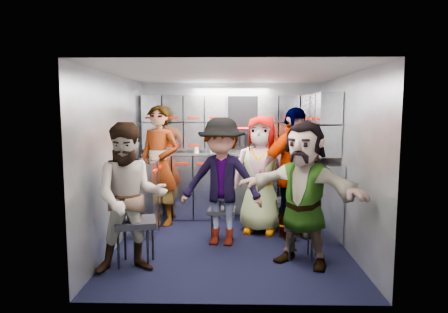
{
  "coord_description": "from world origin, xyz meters",
  "views": [
    {
      "loc": [
        0.02,
        -4.79,
        1.68
      ],
      "look_at": [
        -0.09,
        0.35,
        1.08
      ],
      "focal_mm": 32.0,
      "sensor_mm": 36.0,
      "label": 1
    }
  ],
  "objects_px": {
    "attendant_arc_d": "(292,173)",
    "jump_seat_near_right": "(300,228)",
    "attendant_arc_a": "(131,198)",
    "jump_seat_mid_left": "(222,212)",
    "attendant_arc_e": "(303,193)",
    "attendant_arc_b": "(221,182)",
    "jump_seat_near_left": "(136,225)",
    "attendant_arc_c": "(261,174)",
    "jump_seat_mid_right": "(290,204)",
    "jump_seat_center": "(259,201)",
    "attendant_standing": "(159,165)"
  },
  "relations": [
    {
      "from": "jump_seat_mid_left",
      "to": "jump_seat_mid_right",
      "type": "distance_m",
      "value": 0.97
    },
    {
      "from": "jump_seat_center",
      "to": "attendant_arc_c",
      "type": "xyz_separation_m",
      "value": [
        0.0,
        -0.18,
        0.41
      ]
    },
    {
      "from": "jump_seat_mid_right",
      "to": "jump_seat_near_right",
      "type": "xyz_separation_m",
      "value": [
        -0.02,
        -0.93,
        -0.06
      ]
    },
    {
      "from": "attendant_arc_e",
      "to": "jump_seat_center",
      "type": "bearing_deg",
      "value": 137.43
    },
    {
      "from": "attendant_arc_c",
      "to": "attendant_arc_b",
      "type": "bearing_deg",
      "value": -121.64
    },
    {
      "from": "jump_seat_mid_left",
      "to": "attendant_arc_e",
      "type": "bearing_deg",
      "value": -42.39
    },
    {
      "from": "attendant_standing",
      "to": "jump_seat_near_left",
      "type": "bearing_deg",
      "value": -67.14
    },
    {
      "from": "attendant_arc_b",
      "to": "attendant_arc_d",
      "type": "height_order",
      "value": "attendant_arc_d"
    },
    {
      "from": "attendant_arc_d",
      "to": "jump_seat_near_left",
      "type": "bearing_deg",
      "value": -179.19
    },
    {
      "from": "attendant_arc_b",
      "to": "jump_seat_center",
      "type": "bearing_deg",
      "value": 64.44
    },
    {
      "from": "jump_seat_center",
      "to": "jump_seat_near_right",
      "type": "relative_size",
      "value": 1.12
    },
    {
      "from": "attendant_arc_b",
      "to": "jump_seat_mid_left",
      "type": "bearing_deg",
      "value": 100.99
    },
    {
      "from": "jump_seat_near_left",
      "to": "attendant_arc_a",
      "type": "bearing_deg",
      "value": -90.0
    },
    {
      "from": "jump_seat_near_right",
      "to": "attendant_arc_d",
      "type": "distance_m",
      "value": 0.91
    },
    {
      "from": "jump_seat_center",
      "to": "jump_seat_near_right",
      "type": "distance_m",
      "value": 1.22
    },
    {
      "from": "attendant_arc_a",
      "to": "attendant_arc_c",
      "type": "xyz_separation_m",
      "value": [
        1.43,
        1.4,
        0.02
      ]
    },
    {
      "from": "attendant_arc_a",
      "to": "attendant_arc_e",
      "type": "xyz_separation_m",
      "value": [
        1.81,
        0.24,
        0.01
      ]
    },
    {
      "from": "jump_seat_near_right",
      "to": "attendant_arc_c",
      "type": "relative_size",
      "value": 0.25
    },
    {
      "from": "jump_seat_mid_left",
      "to": "jump_seat_center",
      "type": "distance_m",
      "value": 0.74
    },
    {
      "from": "jump_seat_near_right",
      "to": "attendant_arc_b",
      "type": "height_order",
      "value": "attendant_arc_b"
    },
    {
      "from": "attendant_arc_d",
      "to": "jump_seat_near_right",
      "type": "bearing_deg",
      "value": -119.17
    },
    {
      "from": "jump_seat_center",
      "to": "jump_seat_mid_left",
      "type": "bearing_deg",
      "value": -134.91
    },
    {
      "from": "attendant_standing",
      "to": "attendant_arc_a",
      "type": "bearing_deg",
      "value": -67.24
    },
    {
      "from": "jump_seat_near_left",
      "to": "attendant_standing",
      "type": "relative_size",
      "value": 0.29
    },
    {
      "from": "attendant_arc_e",
      "to": "attendant_arc_d",
      "type": "bearing_deg",
      "value": 120.43
    },
    {
      "from": "jump_seat_mid_right",
      "to": "jump_seat_center",
      "type": "bearing_deg",
      "value": 149.99
    },
    {
      "from": "attendant_standing",
      "to": "attendant_arc_a",
      "type": "xyz_separation_m",
      "value": [
        0.03,
        -1.75,
        -0.09
      ]
    },
    {
      "from": "jump_seat_mid_left",
      "to": "attendant_arc_c",
      "type": "distance_m",
      "value": 0.76
    },
    {
      "from": "jump_seat_near_right",
      "to": "attendant_arc_a",
      "type": "bearing_deg",
      "value": -167.06
    },
    {
      "from": "attendant_arc_e",
      "to": "jump_seat_mid_left",
      "type": "bearing_deg",
      "value": 169.35
    },
    {
      "from": "attendant_standing",
      "to": "attendant_arc_e",
      "type": "xyz_separation_m",
      "value": [
        1.83,
        -1.51,
        -0.09
      ]
    },
    {
      "from": "jump_seat_near_right",
      "to": "jump_seat_near_left",
      "type": "bearing_deg",
      "value": -172.58
    },
    {
      "from": "attendant_arc_b",
      "to": "attendant_arc_c",
      "type": "bearing_deg",
      "value": 56.08
    },
    {
      "from": "attendant_arc_c",
      "to": "jump_seat_center",
      "type": "bearing_deg",
      "value": 103.27
    },
    {
      "from": "jump_seat_near_left",
      "to": "attendant_arc_c",
      "type": "relative_size",
      "value": 0.32
    },
    {
      "from": "attendant_arc_a",
      "to": "attendant_arc_c",
      "type": "height_order",
      "value": "attendant_arc_c"
    },
    {
      "from": "jump_seat_mid_right",
      "to": "attendant_arc_e",
      "type": "distance_m",
      "value": 1.17
    },
    {
      "from": "jump_seat_center",
      "to": "jump_seat_mid_right",
      "type": "bearing_deg",
      "value": -30.01
    },
    {
      "from": "jump_seat_near_left",
      "to": "jump_seat_mid_right",
      "type": "height_order",
      "value": "jump_seat_near_left"
    },
    {
      "from": "attendant_arc_a",
      "to": "attendant_arc_b",
      "type": "xyz_separation_m",
      "value": [
        0.91,
        0.87,
        0.02
      ]
    },
    {
      "from": "attendant_arc_a",
      "to": "attendant_arc_e",
      "type": "bearing_deg",
      "value": -6.82
    },
    {
      "from": "jump_seat_mid_left",
      "to": "jump_seat_center",
      "type": "height_order",
      "value": "jump_seat_center"
    },
    {
      "from": "jump_seat_near_right",
      "to": "attendant_arc_c",
      "type": "bearing_deg",
      "value": 111.01
    },
    {
      "from": "jump_seat_center",
      "to": "attendant_arc_c",
      "type": "height_order",
      "value": "attendant_arc_c"
    },
    {
      "from": "jump_seat_mid_left",
      "to": "attendant_arc_b",
      "type": "xyz_separation_m",
      "value": [
        0.0,
        -0.18,
        0.44
      ]
    },
    {
      "from": "attendant_arc_a",
      "to": "jump_seat_mid_left",
      "type": "bearing_deg",
      "value": 34.98
    },
    {
      "from": "jump_seat_center",
      "to": "attendant_arc_c",
      "type": "relative_size",
      "value": 0.28
    },
    {
      "from": "attendant_arc_c",
      "to": "attendant_arc_d",
      "type": "bearing_deg",
      "value": -16.75
    },
    {
      "from": "attendant_standing",
      "to": "attendant_arc_c",
      "type": "xyz_separation_m",
      "value": [
        1.46,
        -0.35,
        -0.07
      ]
    },
    {
      "from": "jump_seat_mid_left",
      "to": "attendant_arc_b",
      "type": "height_order",
      "value": "attendant_arc_b"
    }
  ]
}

